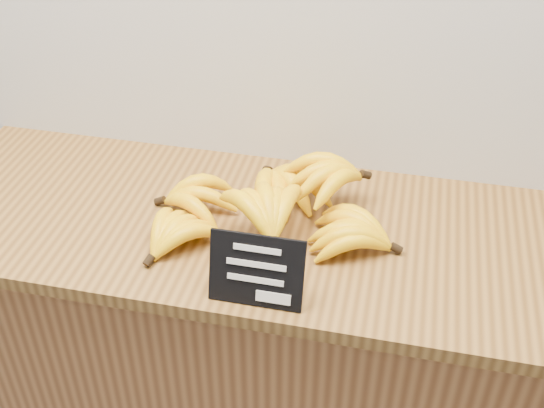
# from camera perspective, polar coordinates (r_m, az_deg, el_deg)

# --- Properties ---
(counter) EXTENTS (1.35, 0.50, 0.90)m
(counter) POSITION_cam_1_polar(r_m,az_deg,el_deg) (1.75, 0.37, -14.25)
(counter) COLOR brown
(counter) RESTS_ON ground
(counter_top) EXTENTS (1.54, 0.54, 0.03)m
(counter_top) POSITION_cam_1_polar(r_m,az_deg,el_deg) (1.42, 0.44, -2.25)
(counter_top) COLOR brown
(counter_top) RESTS_ON counter
(chalkboard_sign) EXTENTS (0.17, 0.05, 0.13)m
(chalkboard_sign) POSITION_cam_1_polar(r_m,az_deg,el_deg) (1.20, -1.33, -5.62)
(chalkboard_sign) COLOR black
(chalkboard_sign) RESTS_ON counter_top
(banana_pile) EXTENTS (0.55, 0.38, 0.12)m
(banana_pile) POSITION_cam_1_polar(r_m,az_deg,el_deg) (1.39, -0.21, 0.13)
(banana_pile) COLOR yellow
(banana_pile) RESTS_ON counter_top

